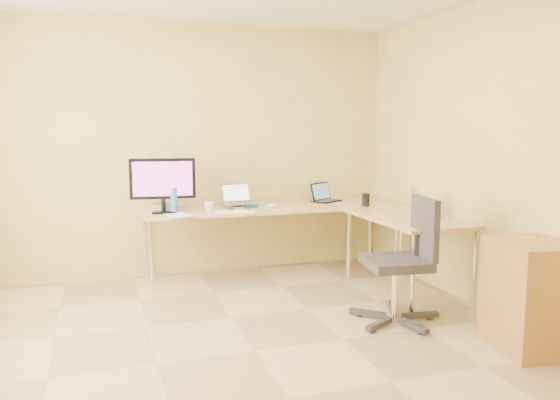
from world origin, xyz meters
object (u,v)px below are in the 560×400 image
object	(u,v)px
keyboard	(235,212)
desk_return	(406,255)
desk_main	(273,241)
desk_fan	(185,195)
water_bottle	(174,200)
laptop_return	(429,206)
mug	(209,206)
laptop_black	(327,192)
cabinet	(531,299)
monitor	(163,186)
office_chair	(396,261)
laptop_center	(238,194)

from	to	relation	value
keyboard	desk_return	bearing A→B (deg)	-6.07
desk_main	desk_fan	distance (m)	1.02
desk_fan	desk_return	bearing A→B (deg)	-32.75
desk_fan	water_bottle	bearing A→B (deg)	-116.91
laptop_return	mug	bearing A→B (deg)	78.24
desk_main	desk_fan	bearing A→B (deg)	167.10
laptop_black	cabinet	world-z (taller)	laptop_black
desk_fan	laptop_return	bearing A→B (deg)	-33.04
monitor	office_chair	bearing A→B (deg)	-37.52
laptop_black	desk_return	bearing A→B (deg)	-108.12
desk_fan	laptop_return	world-z (taller)	desk_fan
desk_main	desk_fan	world-z (taller)	desk_fan
laptop_return	desk_return	bearing A→B (deg)	70.96
keyboard	mug	distance (m)	0.29
desk_main	desk_return	distance (m)	1.40
desk_return	water_bottle	size ratio (longest dim) A/B	5.40
keyboard	laptop_return	size ratio (longest dim) A/B	1.23
desk_main	keyboard	xyz separation A→B (m)	(-0.47, -0.29, 0.37)
desk_main	laptop_return	bearing A→B (deg)	-44.67
laptop_return	desk_main	bearing A→B (deg)	63.04
desk_main	water_bottle	size ratio (longest dim) A/B	11.01
mug	cabinet	distance (m)	2.97
desk_fan	laptop_black	bearing A→B (deg)	-0.99
water_bottle	laptop_return	size ratio (longest dim) A/B	0.77
desk_main	desk_fan	size ratio (longest dim) A/B	10.35
laptop_black	cabinet	size ratio (longest dim) A/B	0.40
water_bottle	cabinet	distance (m)	3.19
laptop_return	office_chair	distance (m)	0.89
cabinet	desk_main	bearing A→B (deg)	124.08
desk_return	laptop_black	xyz separation A→B (m)	(-0.31, 1.17, 0.47)
monitor	cabinet	size ratio (longest dim) A/B	0.75
laptop_center	water_bottle	size ratio (longest dim) A/B	1.28
laptop_black	desk_fan	size ratio (longest dim) A/B	1.29
cabinet	keyboard	bearing A→B (deg)	136.02
desk_fan	laptop_center	bearing A→B (deg)	-21.57
desk_return	laptop_center	xyz separation A→B (m)	(-1.34, 1.00, 0.51)
laptop_black	office_chair	size ratio (longest dim) A/B	0.33
desk_return	laptop_return	xyz separation A→B (m)	(0.15, -0.11, 0.47)
mug	cabinet	world-z (taller)	mug
water_bottle	laptop_return	xyz separation A→B (m)	(2.15, -1.01, -0.02)
laptop_center	office_chair	size ratio (longest dim) A/B	0.31
laptop_black	laptop_return	bearing A→B (deg)	-103.20
laptop_return	office_chair	bearing A→B (deg)	147.72
laptop_return	desk_fan	bearing A→B (deg)	74.41
monitor	laptop_return	xyz separation A→B (m)	(2.25, -1.03, -0.16)
desk_return	monitor	distance (m)	2.38
mug	desk_fan	distance (m)	0.35
mug	cabinet	xyz separation A→B (m)	(1.81, -2.32, -0.42)
desk_fan	office_chair	xyz separation A→B (m)	(1.37, -1.84, -0.36)
desk_main	water_bottle	xyz separation A→B (m)	(-1.03, -0.10, 0.49)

